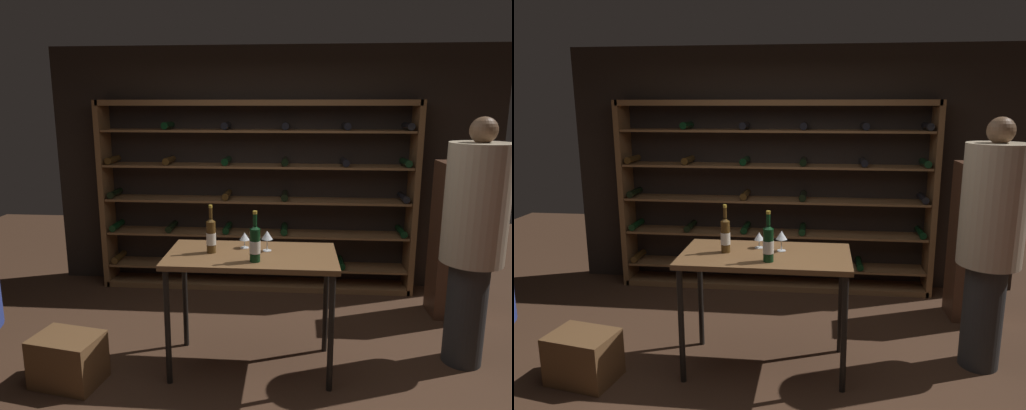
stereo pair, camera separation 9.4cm
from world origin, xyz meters
The scene contains 11 objects.
ground_plane centered at (0.00, 0.00, 0.00)m, with size 10.38×10.38×0.00m, color #472D1E.
back_wall centered at (0.00, 2.19, 1.33)m, with size 4.96×0.10×2.67m, color black.
wine_rack centered at (-0.18, 1.98, 1.04)m, with size 3.45×0.32×2.09m.
tasting_table centered at (-0.07, 0.32, 0.84)m, with size 1.28×0.66×0.94m.
person_bystander_dark_jacket centered at (1.61, 0.52, 1.08)m, with size 0.47×0.47×1.96m.
wine_crate centered at (-1.41, -0.02, 0.19)m, with size 0.48×0.34×0.37m, color brown.
display_cabinet centered at (1.82, 1.42, 0.76)m, with size 0.44×0.36×1.52m, color #4C2D1E.
wine_bottle_amber_reserve centered at (-0.03, 0.14, 1.07)m, with size 0.08×0.08×0.37m.
wine_bottle_gold_foil centered at (-0.38, 0.32, 1.07)m, with size 0.07×0.07×0.37m.
wine_glass_stemmed_left centered at (0.04, 0.40, 1.05)m, with size 0.09×0.09×0.16m.
wine_glass_stemmed_center centered at (-0.14, 0.46, 1.02)m, with size 0.08×0.08×0.13m.
Camera 1 is at (0.23, -3.04, 2.04)m, focal length 32.70 mm.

